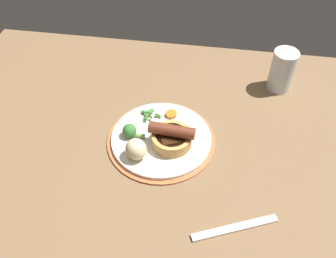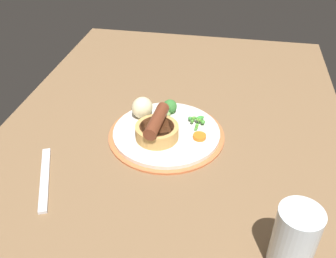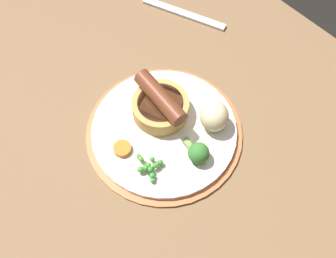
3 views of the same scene
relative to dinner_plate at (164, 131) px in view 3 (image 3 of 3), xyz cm
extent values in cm
cube|color=brown|center=(-4.60, 0.95, -2.07)|extent=(110.00, 80.00, 3.00)
cylinder|color=#CC6B3D|center=(0.00, 0.00, -0.32)|extent=(26.08, 26.08, 0.50)
cylinder|color=silver|center=(0.00, 0.00, 0.13)|extent=(24.00, 24.00, 1.40)
cylinder|color=tan|center=(2.75, -1.58, 2.37)|extent=(9.42, 9.42, 3.07)
cylinder|color=#472614|center=(2.75, -1.58, 3.75)|extent=(7.54, 7.54, 0.30)
cylinder|color=brown|center=(2.75, -1.58, 5.29)|extent=(10.83, 3.55, 2.78)
sphere|color=#4B952C|center=(-4.17, 5.44, 1.87)|extent=(0.84, 0.84, 0.84)
sphere|color=#3C882F|center=(-4.01, 7.05, 2.07)|extent=(0.98, 0.98, 0.98)
sphere|color=#45882C|center=(-3.42, 5.33, 1.82)|extent=(0.81, 0.81, 0.81)
sphere|color=green|center=(-3.98, 6.45, 2.14)|extent=(0.78, 0.78, 0.78)
sphere|color=green|center=(-5.47, 7.01, 1.66)|extent=(0.92, 0.92, 0.92)
sphere|color=green|center=(-4.01, 7.05, 1.95)|extent=(0.74, 0.74, 0.74)
sphere|color=#388230|center=(-3.79, 7.01, 1.96)|extent=(0.72, 0.72, 0.72)
sphere|color=#44923D|center=(-5.98, 7.38, 1.38)|extent=(0.79, 0.79, 0.79)
sphere|color=#4B8227|center=(-1.75, 6.55, 1.44)|extent=(0.70, 0.70, 0.70)
sphere|color=#398237|center=(-4.11, 4.70, 1.69)|extent=(0.96, 0.96, 0.96)
sphere|color=#489638|center=(-3.56, 7.79, 1.81)|extent=(0.98, 0.98, 0.98)
sphere|color=green|center=(-4.43, 6.66, 2.02)|extent=(0.89, 0.89, 0.89)
sphere|color=#4C852A|center=(-3.83, 7.02, 2.02)|extent=(0.84, 0.84, 0.84)
sphere|color=#4E8B2D|center=(-3.79, 6.50, 2.14)|extent=(0.72, 0.72, 0.72)
sphere|color=#43852E|center=(-4.12, 5.81, 1.96)|extent=(0.77, 0.77, 0.77)
sphere|color=#4D9930|center=(-2.24, 6.58, 1.68)|extent=(0.84, 0.84, 0.84)
sphere|color=#428E33|center=(-1.36, 6.41, 1.19)|extent=(0.70, 0.70, 0.70)
sphere|color=#387A33|center=(-7.53, -0.58, 2.52)|extent=(3.38, 3.38, 3.38)
cylinder|color=#7A9E56|center=(-5.20, -0.83, 1.42)|extent=(2.77, 1.46, 1.18)
ellipsoid|color=beige|center=(-4.63, -6.62, 3.36)|extent=(6.86, 6.76, 5.05)
cylinder|color=orange|center=(1.31, 7.58, 1.27)|extent=(3.53, 3.53, 0.87)
cube|color=silver|center=(18.24, -20.78, -0.27)|extent=(17.19, 8.51, 0.60)
camera|label=1|loc=(10.48, -58.65, 67.64)|focal=40.00mm
camera|label=2|loc=(66.30, 12.69, 50.55)|focal=40.00mm
camera|label=3|loc=(-23.35, 19.27, 54.39)|focal=40.00mm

